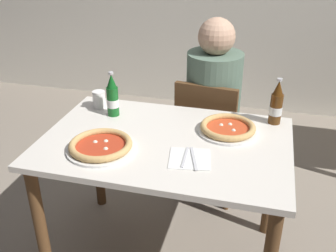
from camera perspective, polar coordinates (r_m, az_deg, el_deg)
dining_table_main at (r=1.96m, az=-0.37°, el=-4.92°), size 1.20×0.80×0.75m
chair_behind_table at (r=2.54m, az=5.94°, el=-1.08°), size 0.45×0.45×0.85m
diner_seated at (r=2.53m, az=6.43°, el=1.44°), size 0.34×0.34×1.21m
pizza_margherita_near at (r=1.99m, az=8.69°, el=-0.31°), size 0.30×0.30×0.04m
pizza_marinara_far at (r=1.84m, az=-9.75°, el=-2.87°), size 0.32×0.32×0.04m
beer_bottle_left at (r=2.10m, az=15.47°, el=3.00°), size 0.07×0.07×0.25m
beer_bottle_center at (r=2.13m, az=-8.07°, el=4.15°), size 0.07×0.07×0.25m
napkin_with_cutlery at (r=1.75m, az=3.15°, el=-4.73°), size 0.21×0.21×0.01m
paper_cup at (r=2.26m, az=-9.99°, el=3.85°), size 0.07×0.07×0.09m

